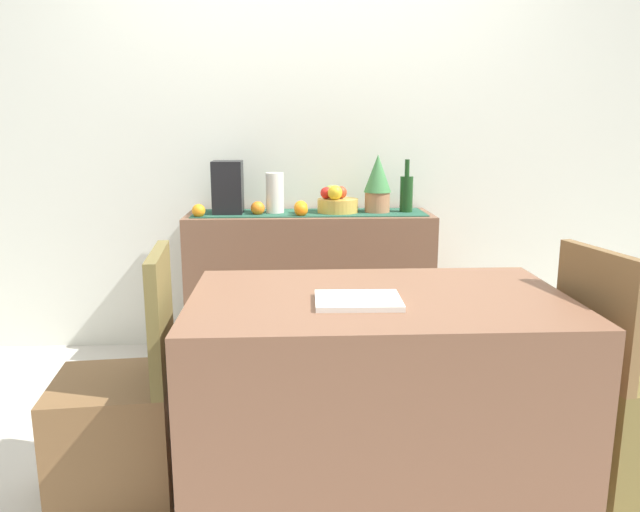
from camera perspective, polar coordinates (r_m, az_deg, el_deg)
name	(u,v)px	position (r m, az deg, el deg)	size (l,w,h in m)	color
ground_plane	(313,436)	(2.73, -0.69, -16.70)	(6.40, 6.40, 0.02)	beige
room_wall_rear	(305,119)	(3.57, -1.47, 12.86)	(6.40, 0.06, 2.70)	silver
sideboard_console	(310,286)	(3.43, -0.98, -2.88)	(1.36, 0.42, 0.84)	brown
table_runner	(309,213)	(3.34, -1.00, 4.11)	(1.27, 0.32, 0.01)	#22513C
fruit_bowl	(338,205)	(3.34, 1.69, 4.81)	(0.23, 0.23, 0.07)	gold
apple_front	(341,192)	(3.34, 1.98, 6.04)	(0.07, 0.07, 0.07)	#B03A1F
apple_center	(326,193)	(3.33, 0.60, 5.99)	(0.07, 0.07, 0.07)	red
apple_left	(335,193)	(3.28, 1.43, 6.02)	(0.08, 0.08, 0.08)	gold
apple_upper	(331,191)	(3.39, 1.01, 6.15)	(0.07, 0.07, 0.07)	#82A73E
wine_bottle	(406,193)	(3.39, 8.19, 5.91)	(0.07, 0.07, 0.30)	#193E19
coffee_maker	(228,188)	(3.34, -8.72, 6.42)	(0.16, 0.18, 0.29)	black
ceramic_vase	(275,193)	(3.33, -4.30, 5.94)	(0.10, 0.10, 0.22)	silver
potted_plant	(378,183)	(3.36, 5.48, 6.92)	(0.15, 0.15, 0.32)	#B07551
orange_loose_end	(301,210)	(3.22, -1.80, 4.41)	(0.07, 0.07, 0.07)	orange
orange_loose_near_bowl	(301,207)	(3.31, -1.83, 4.63)	(0.08, 0.08, 0.08)	orange
orange_loose_mid	(199,211)	(3.25, -11.42, 4.23)	(0.07, 0.07, 0.07)	orange
orange_loose_far	(258,208)	(3.28, -5.92, 4.52)	(0.08, 0.08, 0.08)	orange
dining_table	(377,396)	(2.20, 5.42, -13.07)	(1.29, 0.79, 0.74)	brown
open_book	(358,301)	(1.98, 3.62, -4.23)	(0.28, 0.21, 0.02)	white
chair_near_window	(119,429)	(2.31, -18.48, -15.27)	(0.44, 0.44, 0.90)	brown
chair_by_corner	(624,417)	(2.53, 26.85, -13.49)	(0.47, 0.47, 0.90)	brown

